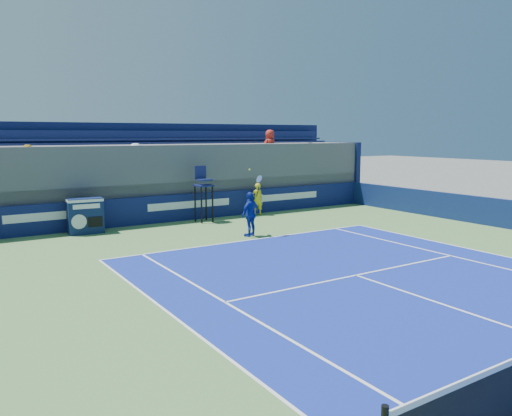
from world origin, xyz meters
TOP-DOWN VIEW (x-y plane):
  - ball_person at (3.29, 16.54)m, footprint 0.61×0.44m
  - back_hoarding at (0.00, 17.10)m, footprint 20.40×0.21m
  - match_clock at (-4.75, 16.44)m, footprint 1.37×0.82m
  - umpire_chair at (0.31, 16.28)m, footprint 0.74×0.74m
  - tennis_player at (0.39, 12.49)m, footprint 1.08×0.72m
  - stadium_seating at (-0.00, 19.15)m, footprint 21.00×4.05m

SIDE VIEW (x-z plane):
  - back_hoarding at x=0.00m, z-range 0.00..1.20m
  - match_clock at x=-4.75m, z-range 0.04..1.44m
  - ball_person at x=3.29m, z-range 0.01..1.55m
  - tennis_player at x=0.39m, z-range -0.42..2.15m
  - umpire_chair at x=0.31m, z-range 0.29..2.77m
  - stadium_seating at x=0.00m, z-range -0.36..4.04m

